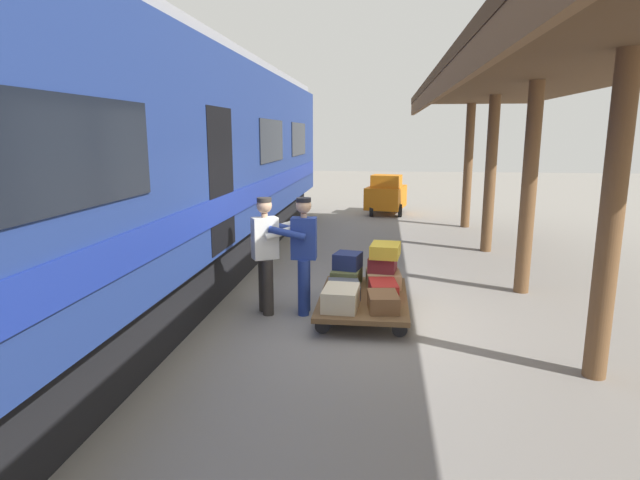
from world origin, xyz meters
name	(u,v)px	position (x,y,z in m)	size (l,w,h in m)	color
ground_plane	(367,317)	(0.00, 0.00, 0.00)	(60.00, 60.00, 0.00)	gray
platform_canopy	(567,79)	(-2.45, 0.00, 3.26)	(3.20, 16.42, 3.56)	brown
train_car	(120,171)	(3.58, 0.00, 2.06)	(3.02, 19.42, 4.00)	navy
luggage_cart	(363,299)	(0.06, -0.15, 0.23)	(1.26, 2.07, 0.27)	brown
suitcase_olive_duffel	(347,277)	(0.35, -0.72, 0.40)	(0.42, 0.62, 0.25)	brown
suitcase_red_plastic	(383,289)	(-0.22, -0.15, 0.38)	(0.39, 0.57, 0.22)	#AD231E
suitcase_slate_roller	(344,289)	(0.35, -0.15, 0.37)	(0.44, 0.57, 0.19)	#4C515B
suitcase_brown_leather	(383,302)	(-0.22, 0.42, 0.38)	(0.39, 0.54, 0.22)	brown
suitcase_tan_vintage	(383,279)	(-0.22, -0.72, 0.39)	(0.51, 0.56, 0.23)	tan
suitcase_cream_canvas	(341,298)	(0.35, 0.42, 0.41)	(0.45, 0.64, 0.28)	beige
suitcase_navy_fabric	(348,261)	(0.34, -0.74, 0.65)	(0.38, 0.40, 0.25)	navy
suitcase_maroon_trunk	(383,264)	(-0.20, -0.74, 0.61)	(0.41, 0.42, 0.23)	maroon
suitcase_yellow_case	(385,250)	(-0.24, -0.76, 0.83)	(0.43, 0.56, 0.20)	gold
porter_in_overalls	(303,251)	(0.95, -0.10, 0.93)	(0.68, 0.44, 1.70)	navy
porter_by_door	(267,251)	(1.47, -0.05, 0.93)	(0.74, 0.63, 1.70)	#332D28
baggage_tug	(386,195)	(-0.28, -9.98, 0.63)	(1.41, 1.88, 1.30)	orange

